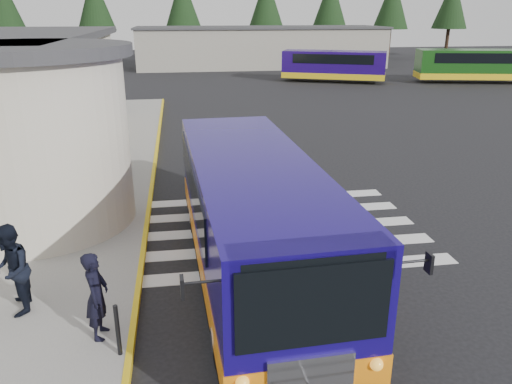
{
  "coord_description": "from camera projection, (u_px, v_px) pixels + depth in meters",
  "views": [
    {
      "loc": [
        -2.96,
        -13.32,
        5.73
      ],
      "look_at": [
        -1.0,
        -0.5,
        1.02
      ],
      "focal_mm": 35.0,
      "sensor_mm": 36.0,
      "label": 1
    }
  ],
  "objects": [
    {
      "name": "tree_line",
      "position": [
        252.0,
        2.0,
        59.79
      ],
      "size": [
        58.4,
        4.4,
        10.0
      ],
      "color": "black",
      "rests_on": "ground"
    },
    {
      "name": "curb_strip",
      "position": [
        153.0,
        179.0,
        17.86
      ],
      "size": [
        0.12,
        34.0,
        0.16
      ],
      "primitive_type": "cube",
      "color": "yellow",
      "rests_on": "ground"
    },
    {
      "name": "far_bus_a",
      "position": [
        334.0,
        65.0,
        42.4
      ],
      "size": [
        8.87,
        5.59,
        2.22
      ],
      "rotation": [
        0.0,
        0.0,
        1.17
      ],
      "color": "#1D075B",
      "rests_on": "ground"
    },
    {
      "name": "pedestrian_b",
      "position": [
        11.0,
        270.0,
        9.53
      ],
      "size": [
        0.86,
        1.01,
        1.83
      ],
      "primitive_type": "imported",
      "rotation": [
        0.0,
        0.0,
        -1.37
      ],
      "color": "black",
      "rests_on": "sidewalk"
    },
    {
      "name": "far_bus_b",
      "position": [
        472.0,
        64.0,
        41.97
      ],
      "size": [
        9.42,
        4.39,
        2.35
      ],
      "rotation": [
        0.0,
        0.0,
        1.36
      ],
      "color": "#144211",
      "rests_on": "ground"
    },
    {
      "name": "crosswalk",
      "position": [
        275.0,
        229.0,
        13.93
      ],
      "size": [
        8.0,
        5.35,
        0.01
      ],
      "color": "silver",
      "rests_on": "ground"
    },
    {
      "name": "pedestrian_a",
      "position": [
        97.0,
        295.0,
        8.84
      ],
      "size": [
        0.46,
        0.64,
        1.67
      ],
      "primitive_type": "imported",
      "rotation": [
        0.0,
        0.0,
        1.47
      ],
      "color": "black",
      "rests_on": "sidewalk"
    },
    {
      "name": "depot_building",
      "position": [
        260.0,
        47.0,
        53.91
      ],
      "size": [
        26.4,
        8.4,
        4.2
      ],
      "color": "gray",
      "rests_on": "ground"
    },
    {
      "name": "ground",
      "position": [
        287.0,
        217.0,
        14.75
      ],
      "size": [
        140.0,
        140.0,
        0.0
      ],
      "primitive_type": "plane",
      "color": "black",
      "rests_on": "ground"
    },
    {
      "name": "transit_bus",
      "position": [
        253.0,
        221.0,
        11.12
      ],
      "size": [
        3.55,
        9.85,
        2.75
      ],
      "rotation": [
        0.0,
        0.0,
        0.04
      ],
      "color": "#140864",
      "rests_on": "ground"
    },
    {
      "name": "sidewalk",
      "position": [
        7.0,
        186.0,
        17.16
      ],
      "size": [
        10.0,
        34.0,
        0.15
      ],
      "primitive_type": "cube",
      "color": "gray",
      "rests_on": "ground"
    },
    {
      "name": "bollard",
      "position": [
        118.0,
        330.0,
        8.46
      ],
      "size": [
        0.08,
        0.08,
        0.97
      ],
      "primitive_type": "cylinder",
      "color": "black",
      "rests_on": "sidewalk"
    }
  ]
}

